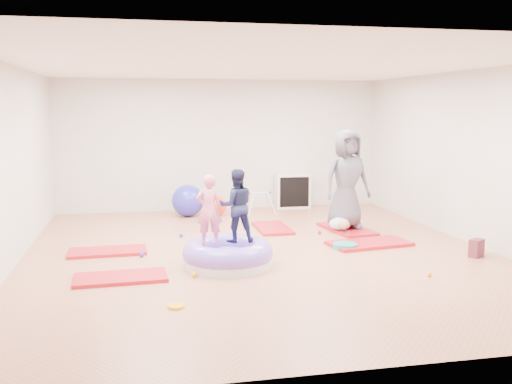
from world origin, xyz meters
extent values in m
cube|color=#B37054|center=(0.00, 0.00, 0.00)|extent=(7.00, 8.00, 0.01)
cube|color=white|center=(0.00, 0.00, 2.80)|extent=(7.00, 8.00, 0.01)
cube|color=silver|center=(0.00, 4.00, 1.40)|extent=(7.00, 0.01, 2.80)
cube|color=silver|center=(0.00, -4.00, 1.40)|extent=(7.00, 0.01, 2.80)
cube|color=silver|center=(-3.50, 0.00, 1.40)|extent=(0.01, 8.00, 2.80)
cube|color=silver|center=(3.50, 0.00, 1.40)|extent=(0.01, 8.00, 2.80)
cube|color=#C60D39|center=(-2.04, -0.95, 0.02)|extent=(1.20, 0.64, 0.05)
cube|color=#C60D39|center=(-2.27, 0.49, 0.02)|extent=(1.18, 0.62, 0.05)
cube|color=#C60D39|center=(0.59, 1.66, 0.02)|extent=(0.58, 1.14, 0.05)
cube|color=#C60D39|center=(1.83, 0.15, 0.03)|extent=(1.38, 0.84, 0.05)
cube|color=#C60D39|center=(1.88, 1.28, 0.03)|extent=(0.79, 1.32, 0.05)
cylinder|color=silver|center=(-0.59, -0.61, 0.07)|extent=(1.22, 1.22, 0.14)
torus|color=#7456D3|center=(-0.59, -0.61, 0.20)|extent=(1.26, 1.26, 0.34)
ellipsoid|color=#7456D3|center=(-0.59, -0.61, 0.12)|extent=(0.67, 0.67, 0.30)
imported|color=#E16C86|center=(-0.84, -0.59, 0.86)|extent=(0.37, 0.26, 0.98)
imported|color=#191E3D|center=(-0.45, -0.49, 0.88)|extent=(0.51, 0.40, 1.03)
imported|color=#4E4B57|center=(1.86, 1.29, 0.93)|extent=(0.94, 0.69, 1.76)
ellipsoid|color=silver|center=(1.69, 1.13, 0.16)|extent=(0.39, 0.25, 0.22)
sphere|color=tan|center=(1.69, 0.95, 0.19)|extent=(0.18, 0.18, 0.18)
sphere|color=#FFB50B|center=(1.92, -1.64, 0.03)|extent=(0.07, 0.07, 0.07)
sphere|color=#FFB50B|center=(-1.10, -1.04, 0.03)|extent=(0.07, 0.07, 0.07)
sphere|color=#FFB50B|center=(0.10, 0.29, 0.03)|extent=(0.07, 0.07, 0.07)
sphere|color=#2A29AF|center=(1.77, 0.94, 0.03)|extent=(0.07, 0.07, 0.07)
sphere|color=#2A29AF|center=(-1.09, 1.36, 0.03)|extent=(0.07, 0.07, 0.07)
sphere|color=#BB0829|center=(1.31, 1.10, 0.03)|extent=(0.07, 0.07, 0.07)
sphere|color=#2A29AF|center=(-1.76, 0.12, 0.03)|extent=(0.07, 0.07, 0.07)
sphere|color=#1C8E14|center=(2.27, 1.62, 0.03)|extent=(0.07, 0.07, 0.07)
sphere|color=#2A29AF|center=(-0.81, 3.25, 0.33)|extent=(0.65, 0.65, 0.65)
sphere|color=#FF3D0C|center=(-0.23, 3.19, 0.21)|extent=(0.42, 0.42, 0.42)
cylinder|color=silver|center=(0.47, 3.02, 0.24)|extent=(0.17, 0.18, 0.46)
cylinder|color=silver|center=(0.47, 3.41, 0.24)|extent=(0.17, 0.18, 0.46)
cylinder|color=silver|center=(0.89, 3.02, 0.24)|extent=(0.17, 0.18, 0.46)
cylinder|color=silver|center=(0.89, 3.41, 0.24)|extent=(0.17, 0.18, 0.46)
cylinder|color=silver|center=(0.68, 3.22, 0.44)|extent=(0.44, 0.03, 0.03)
sphere|color=#BB0829|center=(0.46, 3.22, 0.44)|extent=(0.05, 0.05, 0.05)
sphere|color=#2A29AF|center=(0.90, 3.22, 0.44)|extent=(0.05, 0.05, 0.05)
cube|color=silver|center=(1.54, 3.80, 0.38)|extent=(0.76, 0.37, 0.76)
cube|color=black|center=(1.54, 3.62, 0.38)|extent=(0.65, 0.02, 0.65)
cube|color=silver|center=(1.54, 3.74, 0.38)|extent=(0.02, 0.26, 0.67)
cube|color=silver|center=(1.54, 3.74, 0.38)|extent=(0.67, 0.26, 0.02)
cylinder|color=teal|center=(1.37, 0.01, 0.04)|extent=(0.39, 0.39, 0.09)
cube|color=maroon|center=(3.10, -0.85, 0.13)|extent=(0.27, 0.24, 0.27)
cylinder|color=#FFB50B|center=(-1.41, -2.15, 0.01)|extent=(0.19, 0.19, 0.03)
camera|label=1|loc=(-1.76, -8.25, 2.18)|focal=40.00mm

